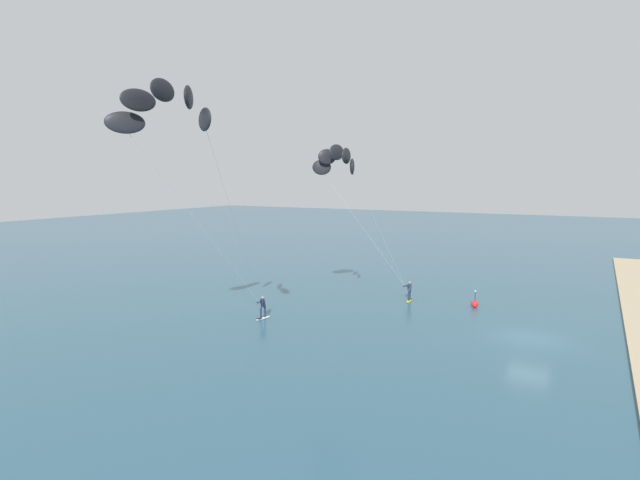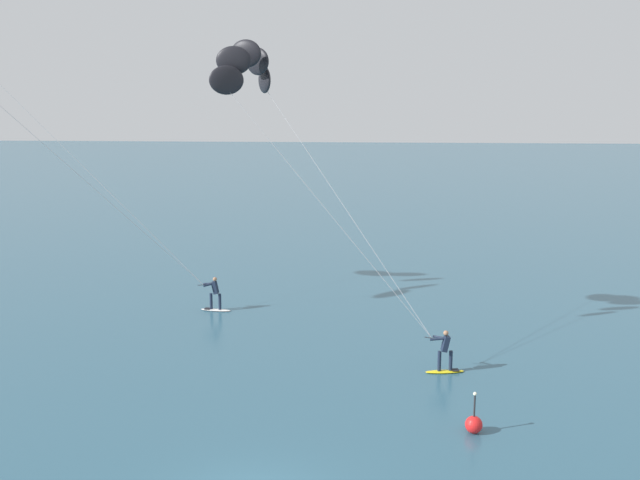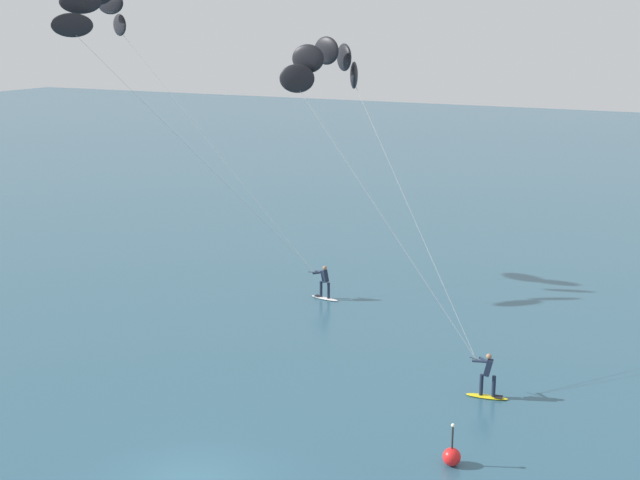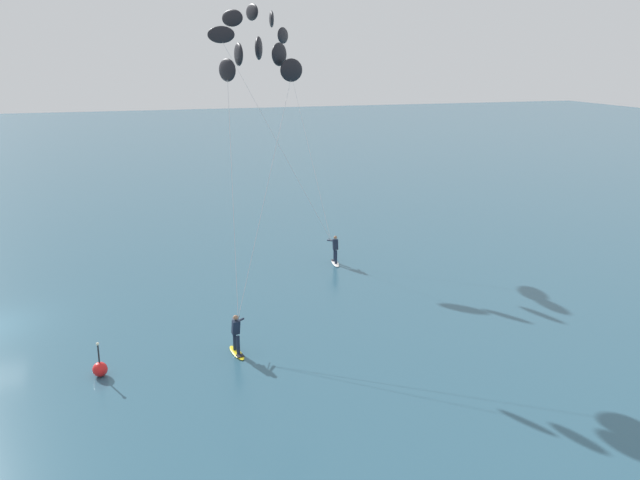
% 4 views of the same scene
% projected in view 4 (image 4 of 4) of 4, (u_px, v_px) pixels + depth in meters
% --- Properties ---
extents(kitesurfer_nearshore, '(13.39, 6.00, 14.99)m').
position_uv_depth(kitesurfer_nearshore, '(255.00, 31.00, 44.72)').
color(kitesurfer_nearshore, white).
rests_on(kitesurfer_nearshore, ground).
extents(kitesurfer_mid_water, '(9.89, 5.33, 12.56)m').
position_uv_depth(kitesurfer_mid_water, '(258.00, 72.00, 31.94)').
color(kitesurfer_mid_water, yellow).
rests_on(kitesurfer_mid_water, ground).
extents(marker_buoy, '(0.56, 0.56, 1.38)m').
position_uv_depth(marker_buoy, '(100.00, 369.00, 25.24)').
color(marker_buoy, red).
rests_on(marker_buoy, ground).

